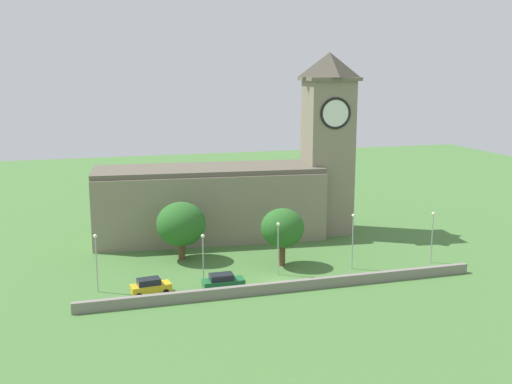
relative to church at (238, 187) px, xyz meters
name	(u,v)px	position (x,y,z in m)	size (l,w,h in m)	color
ground_plane	(245,248)	(-0.76, -6.70, -7.43)	(200.00, 200.00, 0.00)	#477538
church	(238,187)	(0.00, 0.00, 0.00)	(39.66, 13.91, 27.36)	gray
quay_barrier	(286,286)	(-0.76, -24.77, -6.83)	(46.91, 0.70, 1.19)	gray
car_yellow	(150,286)	(-15.73, -21.49, -6.47)	(4.62, 2.52, 1.90)	gold
car_green	(223,282)	(-7.57, -22.20, -6.47)	(4.75, 2.20, 1.89)	#1E6B38
streetlamp_west_end	(96,253)	(-21.36, -18.98, -2.88)	(0.44, 0.44, 6.77)	#9EA0A5
streetlamp_west_mid	(203,250)	(-9.28, -19.48, -3.34)	(0.44, 0.44, 5.99)	#9EA0A5
streetlamp_central	(278,240)	(0.11, -19.00, -2.97)	(0.44, 0.44, 6.62)	#9EA0A5
streetlamp_east_mid	(353,232)	(9.82, -19.46, -2.67)	(0.44, 0.44, 7.14)	#9EA0A5
streetlamp_east_end	(433,229)	(20.84, -20.01, -2.88)	(0.44, 0.44, 6.79)	#9EA0A5
tree_riverside_west	(282,228)	(1.76, -15.77, -2.45)	(5.55, 5.55, 7.51)	brown
tree_churchyard	(181,224)	(-10.25, -9.69, -2.58)	(6.49, 6.49, 7.79)	brown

